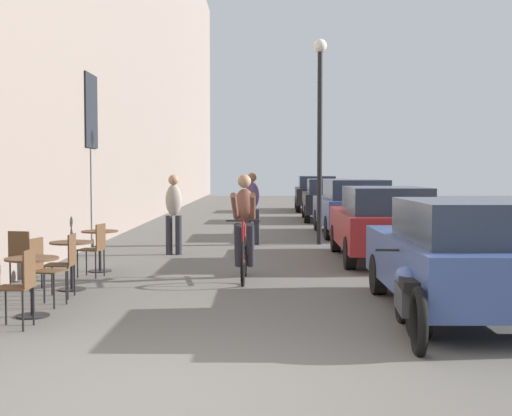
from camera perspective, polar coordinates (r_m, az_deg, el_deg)
The scene contains 19 objects.
ground_plane at distance 5.75m, azimuth -7.39°, elevation -14.89°, with size 88.00×88.00×0.00m, color #5B5954.
cafe_table_near at distance 8.92m, azimuth -17.80°, elevation -5.15°, with size 0.64×0.64×0.72m.
cafe_chair_near_toward_street at distance 8.30m, azimuth -18.67°, elevation -5.79°, with size 0.39×0.39×0.89m.
cafe_chair_near_toward_wall at distance 9.58m, azimuth -16.95°, elevation -4.60°, with size 0.45×0.45×0.89m.
cafe_table_mid at distance 10.74m, azimuth -14.81°, elevation -3.73°, with size 0.64×0.64×0.72m.
cafe_chair_mid_toward_street at distance 10.87m, azimuth -18.48°, elevation -3.72°, with size 0.45×0.45×0.89m.
cafe_chair_mid_toward_wall at distance 10.12m, azimuth -15.33°, elevation -4.17°, with size 0.39×0.39×0.89m.
cafe_table_far at distance 12.58m, azimuth -12.62°, elevation -2.72°, with size 0.64×0.64×0.72m.
cafe_chair_far_toward_street at distance 11.92m, azimuth -13.00°, elevation -3.06°, with size 0.45×0.45×0.89m.
cyclist_on_bicycle at distance 11.38m, azimuth -0.97°, elevation -1.79°, with size 0.52×1.76×1.74m.
pedestrian_near at distance 14.81m, azimuth -6.73°, elevation -0.14°, with size 0.36×0.27×1.69m.
pedestrian_mid at distance 16.71m, azimuth -0.29°, elevation 0.33°, with size 0.35×0.26×1.73m.
street_lamp at distance 16.87m, azimuth 5.23°, elevation 7.59°, with size 0.32×0.32×4.90m.
parked_car_nearest at distance 8.91m, azimuth 16.28°, elevation -3.72°, with size 1.71×4.01×1.43m.
parked_car_second at distance 13.96m, azimuth 10.26°, elevation -1.16°, with size 1.78×4.13×1.46m.
parked_car_third at distance 19.32m, azimuth 7.92°, elevation 0.13°, with size 1.89×4.34×1.53m.
parked_car_fourth at distance 24.98m, azimuth 5.90°, elevation 0.74°, with size 1.87×4.22×1.48m.
parked_car_fifth at distance 30.99m, azimuth 4.92°, elevation 1.25°, with size 1.94×4.39×1.54m.
parked_motorcycle at distance 7.72m, azimuth 12.39°, elevation -7.21°, with size 0.62×2.15×0.92m.
Camera 1 is at (0.76, -5.42, 1.77)m, focal length 49.04 mm.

